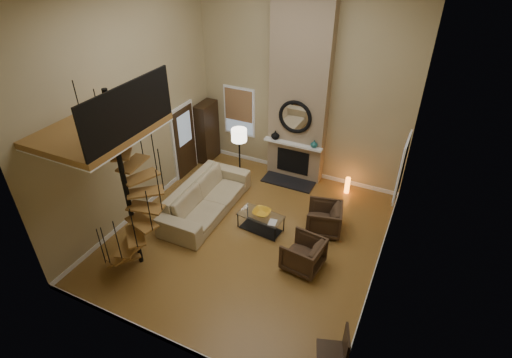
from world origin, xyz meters
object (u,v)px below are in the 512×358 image
at_px(coffee_table, 261,221).
at_px(accent_lamp, 347,185).
at_px(floor_lamp, 239,140).
at_px(armchair_far, 306,255).
at_px(sofa, 206,198).
at_px(side_chair, 337,351).
at_px(hutch, 207,132).
at_px(armchair_near, 327,219).

relative_size(coffee_table, accent_lamp, 2.39).
bearing_deg(floor_lamp, armchair_far, -39.78).
distance_m(sofa, coffee_table, 1.62).
xyz_separation_m(armchair_far, accent_lamp, (0.07, 3.20, -0.10)).
xyz_separation_m(armchair_far, side_chair, (1.25, -2.05, 0.17)).
bearing_deg(sofa, side_chair, -125.03).
distance_m(hutch, armchair_near, 4.80).
xyz_separation_m(armchair_near, accent_lamp, (0.04, 1.80, -0.10)).
height_order(hutch, floor_lamp, hutch).
height_order(coffee_table, side_chair, side_chair).
xyz_separation_m(sofa, side_chair, (4.28, -2.89, 0.13)).
distance_m(coffee_table, floor_lamp, 2.43).
bearing_deg(hutch, coffee_table, -39.62).
bearing_deg(hutch, side_chair, -42.87).
bearing_deg(armchair_far, accent_lamp, -174.45).
distance_m(hutch, coffee_table, 3.90).
xyz_separation_m(hutch, floor_lamp, (1.55, -0.82, 0.46)).
xyz_separation_m(floor_lamp, side_chair, (4.08, -4.40, -0.89)).
bearing_deg(coffee_table, accent_lamp, 58.83).
bearing_deg(hutch, armchair_near, -22.01).
bearing_deg(floor_lamp, coffee_table, -49.11).
height_order(sofa, coffee_table, sofa).
height_order(sofa, floor_lamp, floor_lamp).
xyz_separation_m(sofa, accent_lamp, (3.10, 2.35, -0.15)).
bearing_deg(armchair_near, armchair_far, -14.84).
xyz_separation_m(sofa, armchair_far, (3.03, -0.85, -0.04)).
height_order(armchair_near, floor_lamp, floor_lamp).
height_order(floor_lamp, side_chair, floor_lamp).
height_order(armchair_near, coffee_table, armchair_near).
relative_size(floor_lamp, accent_lamp, 3.68).
xyz_separation_m(coffee_table, accent_lamp, (1.49, 2.47, -0.03)).
relative_size(armchair_far, coffee_table, 0.72).
distance_m(sofa, armchair_far, 3.14).
relative_size(hutch, coffee_table, 1.62).
bearing_deg(hutch, accent_lamp, 0.25).
xyz_separation_m(floor_lamp, accent_lamp, (2.90, 0.84, -1.16)).
distance_m(armchair_near, armchair_far, 1.39).
bearing_deg(armchair_far, side_chair, 38.31).
bearing_deg(armchair_near, side_chair, 6.14).
relative_size(armchair_near, side_chair, 0.82).
bearing_deg(armchair_far, armchair_near, -174.68).
bearing_deg(armchair_far, sofa, -98.76).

